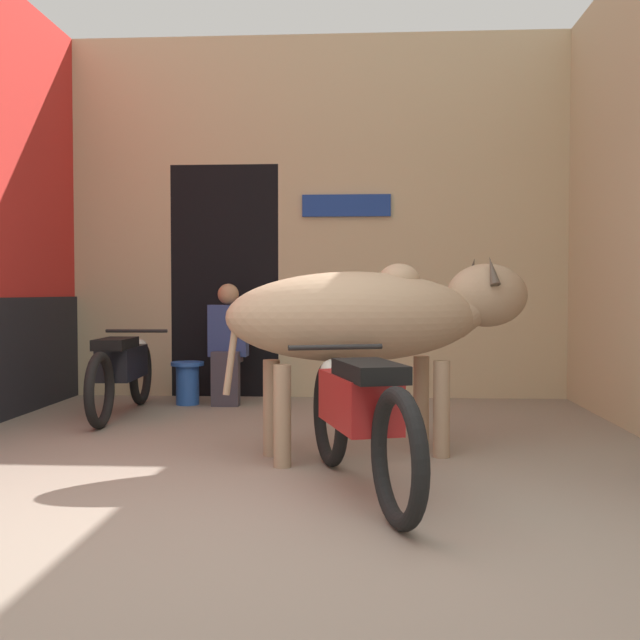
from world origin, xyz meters
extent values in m
plane|color=gray|center=(0.00, 0.00, 0.00)|extent=(30.00, 30.00, 0.00)
cube|color=#C6B289|center=(0.00, 4.37, 3.05)|extent=(5.08, 0.18, 1.31)
cube|color=#C6B289|center=(-2.03, 4.37, 1.20)|extent=(1.02, 0.18, 2.40)
cube|color=#C6B289|center=(1.07, 4.37, 1.20)|extent=(2.94, 0.18, 2.40)
cube|color=black|center=(-0.96, 4.73, 1.20)|extent=(1.12, 0.90, 2.40)
cube|color=navy|center=(0.30, 4.26, 1.96)|extent=(0.90, 0.03, 0.22)
ellipsoid|color=tan|center=(0.44, 1.52, 0.92)|extent=(1.83, 1.13, 0.59)
ellipsoid|color=tan|center=(0.72, 1.61, 1.16)|extent=(0.34, 0.32, 0.22)
cylinder|color=tan|center=(1.19, 1.77, 0.97)|extent=(0.46, 0.39, 0.39)
ellipsoid|color=tan|center=(1.33, 1.82, 1.06)|extent=(0.67, 0.54, 0.43)
cylinder|color=tan|center=(-0.34, 1.26, 0.72)|extent=(0.13, 0.08, 0.57)
cylinder|color=tan|center=(0.89, 1.85, 0.32)|extent=(0.11, 0.11, 0.64)
cylinder|color=tan|center=(1.00, 1.52, 0.32)|extent=(0.11, 0.11, 0.64)
cylinder|color=tan|center=(-0.12, 1.51, 0.32)|extent=(0.11, 0.11, 0.64)
cylinder|color=tan|center=(-0.01, 1.19, 0.32)|extent=(0.11, 0.11, 0.64)
cone|color=#473D33|center=(1.24, 1.95, 1.22)|extent=(0.11, 0.17, 0.22)
cone|color=#473D33|center=(1.34, 1.66, 1.22)|extent=(0.11, 0.17, 0.22)
torus|color=black|center=(0.64, 0.01, 0.33)|extent=(0.27, 0.65, 0.65)
torus|color=black|center=(0.28, 1.23, 0.33)|extent=(0.27, 0.65, 0.65)
cube|color=maroon|center=(0.46, 0.62, 0.50)|extent=(0.47, 0.75, 0.28)
cube|color=black|center=(0.52, 0.44, 0.68)|extent=(0.41, 0.61, 0.09)
cylinder|color=black|center=(0.32, 1.10, 0.75)|extent=(0.56, 0.20, 0.03)
sphere|color=silver|center=(0.29, 1.18, 0.60)|extent=(0.15, 0.15, 0.15)
torus|color=black|center=(-1.60, 2.40, 0.31)|extent=(0.11, 0.62, 0.61)
torus|color=black|center=(-1.65, 3.66, 0.31)|extent=(0.11, 0.62, 0.61)
cube|color=black|center=(-1.63, 3.03, 0.47)|extent=(0.31, 0.71, 0.28)
cube|color=black|center=(-1.62, 2.84, 0.65)|extent=(0.28, 0.57, 0.09)
cylinder|color=black|center=(-1.65, 3.52, 0.72)|extent=(0.58, 0.06, 0.03)
sphere|color=silver|center=(-1.65, 3.61, 0.56)|extent=(0.15, 0.15, 0.15)
cube|color=#3D3842|center=(-0.83, 3.63, 0.21)|extent=(0.26, 0.14, 0.41)
cube|color=#3D3842|center=(-0.83, 3.72, 0.46)|extent=(0.26, 0.32, 0.11)
cube|color=navy|center=(-0.83, 3.79, 0.71)|extent=(0.37, 0.20, 0.50)
sphere|color=tan|center=(-0.83, 3.79, 1.06)|extent=(0.20, 0.20, 0.20)
cylinder|color=#2856B2|center=(-1.21, 3.70, 0.19)|extent=(0.22, 0.22, 0.38)
cylinder|color=#2856B2|center=(-1.21, 3.70, 0.39)|extent=(0.32, 0.32, 0.04)
camera|label=1|loc=(0.49, -3.38, 1.08)|focal=42.00mm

